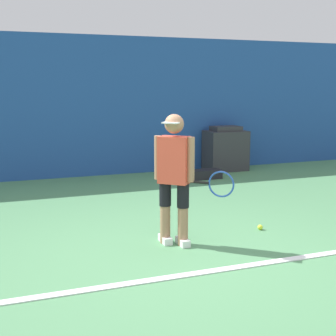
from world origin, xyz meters
The scene contains 7 objects.
ground_plane centered at (0.00, 0.00, 0.00)m, with size 24.00×24.00×0.00m, color #518C5B.
back_wall centered at (0.00, 4.89, 1.40)m, with size 24.00×0.10×2.81m.
court_baseline centered at (0.00, -0.53, 0.01)m, with size 21.60×0.10×0.01m.
tennis_player centered at (0.02, 0.37, 0.83)m, with size 0.72×0.68×1.51m.
tennis_ball centered at (1.24, 0.50, 0.03)m, with size 0.07×0.07×0.07m.
covered_chair centered at (2.80, 4.50, 0.46)m, with size 0.88×0.59×0.96m.
equipment_bag centered at (1.98, 3.78, 0.09)m, with size 0.64×0.30×0.18m.
Camera 1 is at (-1.88, -4.49, 1.83)m, focal length 50.00 mm.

